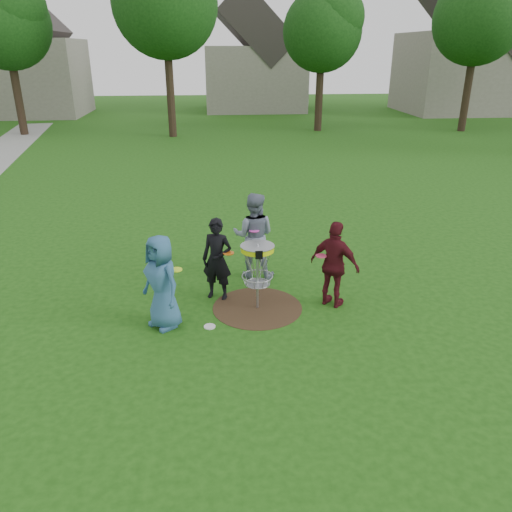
{
  "coord_description": "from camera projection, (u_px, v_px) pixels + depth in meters",
  "views": [
    {
      "loc": [
        -0.83,
        -8.82,
        4.82
      ],
      "look_at": [
        0.0,
        0.3,
        1.0
      ],
      "focal_mm": 35.0,
      "sensor_mm": 36.0,
      "label": 1
    }
  ],
  "objects": [
    {
      "name": "player_black",
      "position": [
        217.0,
        259.0,
        10.12
      ],
      "size": [
        0.73,
        0.61,
        1.72
      ],
      "primitive_type": "imported",
      "rotation": [
        0.0,
        0.0,
        -0.36
      ],
      "color": "black",
      "rests_on": "ground"
    },
    {
      "name": "held_discs",
      "position": [
        246.0,
        251.0,
        9.85
      ],
      "size": [
        2.99,
        1.94,
        0.16
      ],
      "color": "#D7FF1C",
      "rests_on": "ground"
    },
    {
      "name": "ground",
      "position": [
        257.0,
        308.0,
        10.03
      ],
      "size": [
        100.0,
        100.0,
        0.0
      ],
      "primitive_type": "plane",
      "color": "#19470F",
      "rests_on": "ground"
    },
    {
      "name": "player_maroon",
      "position": [
        335.0,
        265.0,
        9.8
      ],
      "size": [
        1.07,
        1.0,
        1.77
      ],
      "primitive_type": "imported",
      "rotation": [
        0.0,
        0.0,
        2.44
      ],
      "color": "#4E1119",
      "rests_on": "ground"
    },
    {
      "name": "disc_on_grass",
      "position": [
        210.0,
        326.0,
        9.32
      ],
      "size": [
        0.22,
        0.22,
        0.02
      ],
      "primitive_type": "cylinder",
      "color": "silver",
      "rests_on": "ground"
    },
    {
      "name": "player_grey",
      "position": [
        254.0,
        236.0,
        11.08
      ],
      "size": [
        1.09,
        0.94,
        1.95
      ],
      "primitive_type": "imported",
      "rotation": [
        0.0,
        0.0,
        2.9
      ],
      "color": "slate",
      "rests_on": "ground"
    },
    {
      "name": "tree_row",
      "position": [
        230.0,
        20.0,
        26.67
      ],
      "size": [
        51.2,
        17.42,
        9.9
      ],
      "color": "#38281C",
      "rests_on": "ground"
    },
    {
      "name": "dirt_patch",
      "position": [
        257.0,
        307.0,
        10.02
      ],
      "size": [
        1.8,
        1.8,
        0.01
      ],
      "primitive_type": "cylinder",
      "color": "#47331E",
      "rests_on": "ground"
    },
    {
      "name": "house_row",
      "position": [
        279.0,
        58.0,
        39.23
      ],
      "size": [
        44.5,
        10.65,
        11.62
      ],
      "color": "gray",
      "rests_on": "ground"
    },
    {
      "name": "disc_golf_basket",
      "position": [
        257.0,
        261.0,
        9.63
      ],
      "size": [
        0.66,
        0.67,
        1.38
      ],
      "color": "#9EA0A5",
      "rests_on": "ground"
    },
    {
      "name": "player_blue",
      "position": [
        162.0,
        282.0,
        9.04
      ],
      "size": [
        1.01,
        1.03,
        1.79
      ],
      "primitive_type": "imported",
      "rotation": [
        0.0,
        0.0,
        -0.84
      ],
      "color": "#2E5A80",
      "rests_on": "ground"
    }
  ]
}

